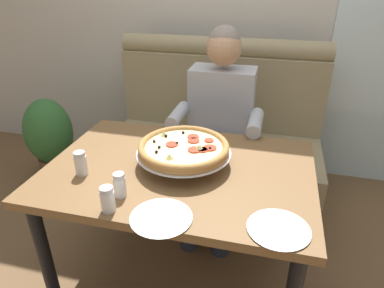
# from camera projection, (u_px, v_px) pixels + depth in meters

# --- Properties ---
(ground_plane) EXTENTS (16.00, 16.00, 0.00)m
(ground_plane) POSITION_uv_depth(u_px,v_px,m) (181.00, 279.00, 1.92)
(ground_plane) COLOR brown
(booth_bench) EXTENTS (1.50, 0.78, 1.13)m
(booth_bench) POSITION_uv_depth(u_px,v_px,m) (213.00, 146.00, 2.51)
(booth_bench) COLOR #998966
(booth_bench) RESTS_ON ground_plane
(dining_table) EXTENTS (1.23, 0.85, 0.74)m
(dining_table) POSITION_uv_depth(u_px,v_px,m) (179.00, 184.00, 1.63)
(dining_table) COLOR brown
(dining_table) RESTS_ON ground_plane
(diner_main) EXTENTS (0.54, 0.64, 1.27)m
(diner_main) POSITION_uv_depth(u_px,v_px,m) (219.00, 122.00, 2.12)
(diner_main) COLOR #2D3342
(diner_main) RESTS_ON ground_plane
(pizza) EXTENTS (0.44, 0.44, 0.12)m
(pizza) POSITION_uv_depth(u_px,v_px,m) (184.00, 148.00, 1.58)
(pizza) COLOR silver
(pizza) RESTS_ON dining_table
(shaker_parmesan) EXTENTS (0.05, 0.05, 0.10)m
(shaker_parmesan) POSITION_uv_depth(u_px,v_px,m) (120.00, 186.00, 1.37)
(shaker_parmesan) COLOR white
(shaker_parmesan) RESTS_ON dining_table
(shaker_pepper_flakes) EXTENTS (0.05, 0.05, 0.11)m
(shaker_pepper_flakes) POSITION_uv_depth(u_px,v_px,m) (81.00, 165.00, 1.51)
(shaker_pepper_flakes) COLOR white
(shaker_pepper_flakes) RESTS_ON dining_table
(shaker_oregano) EXTENTS (0.06, 0.06, 0.11)m
(shaker_oregano) POSITION_uv_depth(u_px,v_px,m) (108.00, 201.00, 1.28)
(shaker_oregano) COLOR white
(shaker_oregano) RESTS_ON dining_table
(plate_near_left) EXTENTS (0.23, 0.23, 0.02)m
(plate_near_left) POSITION_uv_depth(u_px,v_px,m) (279.00, 227.00, 1.20)
(plate_near_left) COLOR white
(plate_near_left) RESTS_ON dining_table
(plate_near_right) EXTENTS (0.23, 0.23, 0.02)m
(plate_near_right) POSITION_uv_depth(u_px,v_px,m) (161.00, 216.00, 1.26)
(plate_near_right) COLOR white
(plate_near_right) RESTS_ON dining_table
(potted_plant) EXTENTS (0.36, 0.36, 0.70)m
(potted_plant) POSITION_uv_depth(u_px,v_px,m) (50.00, 138.00, 2.65)
(potted_plant) COLOR brown
(potted_plant) RESTS_ON ground_plane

